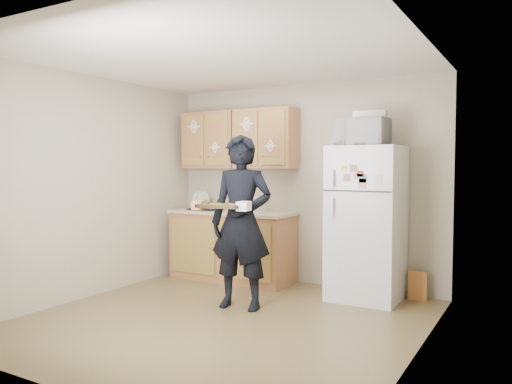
# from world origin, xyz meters

# --- Properties ---
(floor) EXTENTS (3.60, 3.60, 0.00)m
(floor) POSITION_xyz_m (0.00, 0.00, 0.00)
(floor) COLOR brown
(floor) RESTS_ON ground
(ceiling) EXTENTS (3.60, 3.60, 0.00)m
(ceiling) POSITION_xyz_m (0.00, 0.00, 2.50)
(ceiling) COLOR white
(ceiling) RESTS_ON wall_back
(wall_back) EXTENTS (3.60, 0.04, 2.50)m
(wall_back) POSITION_xyz_m (0.00, 1.80, 1.25)
(wall_back) COLOR #ACA38C
(wall_back) RESTS_ON floor
(wall_front) EXTENTS (3.60, 0.04, 2.50)m
(wall_front) POSITION_xyz_m (0.00, -1.80, 1.25)
(wall_front) COLOR #ACA38C
(wall_front) RESTS_ON floor
(wall_left) EXTENTS (0.04, 3.60, 2.50)m
(wall_left) POSITION_xyz_m (-1.80, 0.00, 1.25)
(wall_left) COLOR #ACA38C
(wall_left) RESTS_ON floor
(wall_right) EXTENTS (0.04, 3.60, 2.50)m
(wall_right) POSITION_xyz_m (1.80, 0.00, 1.25)
(wall_right) COLOR #ACA38C
(wall_right) RESTS_ON floor
(refrigerator) EXTENTS (0.75, 0.70, 1.70)m
(refrigerator) POSITION_xyz_m (0.95, 1.43, 0.85)
(refrigerator) COLOR silver
(refrigerator) RESTS_ON floor
(base_cabinet) EXTENTS (1.60, 0.60, 0.86)m
(base_cabinet) POSITION_xyz_m (-0.85, 1.48, 0.43)
(base_cabinet) COLOR #9A5A35
(base_cabinet) RESTS_ON floor
(countertop) EXTENTS (1.64, 0.64, 0.04)m
(countertop) POSITION_xyz_m (-0.85, 1.48, 0.88)
(countertop) COLOR tan
(countertop) RESTS_ON base_cabinet
(upper_cab_left) EXTENTS (0.80, 0.33, 0.75)m
(upper_cab_left) POSITION_xyz_m (-1.25, 1.61, 1.83)
(upper_cab_left) COLOR #9A5A35
(upper_cab_left) RESTS_ON wall_back
(upper_cab_right) EXTENTS (0.80, 0.33, 0.75)m
(upper_cab_right) POSITION_xyz_m (-0.43, 1.61, 1.83)
(upper_cab_right) COLOR #9A5A35
(upper_cab_right) RESTS_ON wall_back
(cereal_box) EXTENTS (0.20, 0.07, 0.32)m
(cereal_box) POSITION_xyz_m (1.47, 1.67, 0.16)
(cereal_box) COLOR #CC9348
(cereal_box) RESTS_ON floor
(person) EXTENTS (0.72, 0.54, 1.80)m
(person) POSITION_xyz_m (-0.07, 0.44, 0.90)
(person) COLOR black
(person) RESTS_ON floor
(baking_tray) EXTENTS (0.47, 0.38, 0.04)m
(baking_tray) POSITION_xyz_m (-0.12, 0.14, 1.08)
(baking_tray) COLOR black
(baking_tray) RESTS_ON person
(pizza_front_left) EXTENTS (0.14, 0.14, 0.02)m
(pizza_front_left) POSITION_xyz_m (-0.20, 0.05, 1.10)
(pizza_front_left) COLOR #FAAD1F
(pizza_front_left) RESTS_ON baking_tray
(pizza_front_right) EXTENTS (0.14, 0.14, 0.02)m
(pizza_front_right) POSITION_xyz_m (-0.01, 0.09, 1.10)
(pizza_front_right) COLOR #FAAD1F
(pizza_front_right) RESTS_ON baking_tray
(pizza_back_left) EXTENTS (0.14, 0.14, 0.02)m
(pizza_back_left) POSITION_xyz_m (-0.23, 0.19, 1.10)
(pizza_back_left) COLOR #FAAD1F
(pizza_back_left) RESTS_ON baking_tray
(pizza_back_right) EXTENTS (0.14, 0.14, 0.02)m
(pizza_back_right) POSITION_xyz_m (-0.03, 0.23, 1.10)
(pizza_back_right) COLOR #FAAD1F
(pizza_back_right) RESTS_ON baking_tray
(pizza_center) EXTENTS (0.14, 0.14, 0.02)m
(pizza_center) POSITION_xyz_m (-0.12, 0.14, 1.10)
(pizza_center) COLOR #FAAD1F
(pizza_center) RESTS_ON baking_tray
(microwave) EXTENTS (0.55, 0.38, 0.30)m
(microwave) POSITION_xyz_m (0.91, 1.38, 1.85)
(microwave) COLOR silver
(microwave) RESTS_ON refrigerator
(foil_pan) EXTENTS (0.37, 0.29, 0.07)m
(foil_pan) POSITION_xyz_m (0.98, 1.41, 2.04)
(foil_pan) COLOR silver
(foil_pan) RESTS_ON microwave
(dish_rack) EXTENTS (0.40, 0.30, 0.16)m
(dish_rack) POSITION_xyz_m (-1.25, 1.45, 0.98)
(dish_rack) COLOR black
(dish_rack) RESTS_ON countertop
(bowl) EXTENTS (0.26, 0.26, 0.05)m
(bowl) POSITION_xyz_m (-1.15, 1.45, 0.95)
(bowl) COLOR white
(bowl) RESTS_ON dish_rack
(soap_bottle) EXTENTS (0.10, 0.10, 0.20)m
(soap_bottle) POSITION_xyz_m (-0.46, 1.38, 1.00)
(soap_bottle) COLOR silver
(soap_bottle) RESTS_ON countertop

